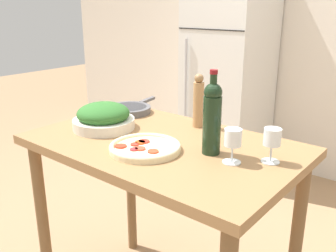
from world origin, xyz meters
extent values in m
cube|color=silver|center=(0.00, 2.16, 1.30)|extent=(6.40, 0.06, 2.60)
cube|color=silver|center=(-0.72, 1.78, 0.91)|extent=(0.63, 0.66, 1.82)
cube|color=black|center=(-0.72, 1.44, 1.31)|extent=(0.62, 0.01, 0.01)
cylinder|color=#B2B2B7|center=(-0.94, 1.43, 0.82)|extent=(0.02, 0.02, 0.82)
cube|color=olive|center=(0.00, 0.00, 0.92)|extent=(1.15, 0.73, 0.04)
cylinder|color=brown|center=(-0.52, -0.31, 0.45)|extent=(0.06, 0.06, 0.90)
cylinder|color=brown|center=(-0.52, 0.31, 0.45)|extent=(0.06, 0.06, 0.90)
cylinder|color=brown|center=(0.52, 0.31, 0.45)|extent=(0.06, 0.06, 0.90)
cylinder|color=black|center=(0.23, 0.02, 1.05)|extent=(0.07, 0.07, 0.23)
sphere|color=black|center=(0.23, 0.02, 1.19)|extent=(0.07, 0.07, 0.07)
cylinder|color=black|center=(0.23, 0.02, 1.22)|extent=(0.03, 0.03, 0.07)
cylinder|color=maroon|center=(0.23, 0.02, 1.26)|extent=(0.03, 0.03, 0.02)
cylinder|color=silver|center=(0.35, -0.01, 0.94)|extent=(0.07, 0.07, 0.00)
cylinder|color=silver|center=(0.35, -0.01, 0.98)|extent=(0.01, 0.01, 0.06)
cylinder|color=white|center=(0.35, -0.01, 1.04)|extent=(0.06, 0.06, 0.06)
cylinder|color=maroon|center=(0.35, -0.01, 1.02)|extent=(0.06, 0.06, 0.02)
cylinder|color=silver|center=(0.45, 0.08, 0.94)|extent=(0.07, 0.07, 0.00)
cylinder|color=silver|center=(0.45, 0.08, 0.98)|extent=(0.01, 0.01, 0.06)
cylinder|color=white|center=(0.45, 0.08, 1.04)|extent=(0.06, 0.06, 0.06)
cylinder|color=maroon|center=(0.45, 0.08, 1.02)|extent=(0.06, 0.06, 0.02)
cylinder|color=#AD7F51|center=(0.00, 0.26, 1.05)|extent=(0.05, 0.05, 0.22)
sphere|color=#936C45|center=(0.00, 0.26, 1.17)|extent=(0.04, 0.04, 0.04)
cylinder|color=silver|center=(-0.33, -0.04, 0.96)|extent=(0.29, 0.29, 0.05)
ellipsoid|color=#2D6628|center=(-0.33, -0.04, 1.01)|extent=(0.25, 0.25, 0.10)
cylinder|color=beige|center=(0.02, -0.13, 0.95)|extent=(0.29, 0.29, 0.02)
torus|color=beige|center=(0.02, -0.13, 0.96)|extent=(0.29, 0.29, 0.02)
cylinder|color=#D64415|center=(-0.03, -0.11, 0.96)|extent=(0.04, 0.04, 0.01)
cylinder|color=red|center=(-0.02, -0.09, 0.96)|extent=(0.05, 0.05, 0.01)
cylinder|color=#D7442D|center=(0.02, -0.16, 0.96)|extent=(0.04, 0.04, 0.01)
cylinder|color=red|center=(0.08, -0.15, 0.96)|extent=(0.04, 0.04, 0.01)
cylinder|color=red|center=(0.01, -0.18, 0.96)|extent=(0.03, 0.03, 0.01)
cylinder|color=red|center=(-0.06, -0.19, 0.96)|extent=(0.05, 0.05, 0.01)
cylinder|color=red|center=(-0.03, -0.14, 0.96)|extent=(0.03, 0.03, 0.01)
cylinder|color=#56565B|center=(-0.43, 0.22, 0.96)|extent=(0.24, 0.24, 0.03)
cylinder|color=#2F2F32|center=(-0.43, 0.22, 0.96)|extent=(0.20, 0.20, 0.03)
cube|color=#56565B|center=(-0.47, 0.41, 0.97)|extent=(0.05, 0.15, 0.02)
camera|label=1|loc=(0.97, -1.15, 1.50)|focal=40.00mm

